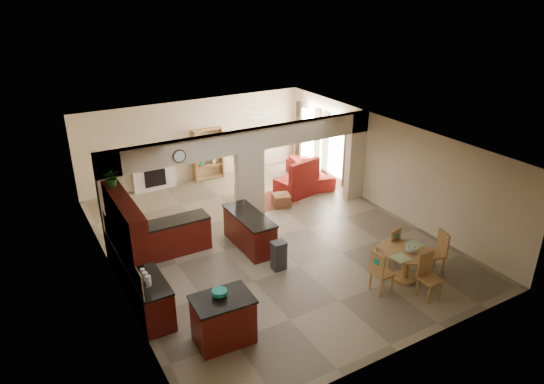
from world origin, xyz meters
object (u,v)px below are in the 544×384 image
dining_table (406,260)px  armchair (248,190)px  kitchen_island (223,319)px  sofa (310,171)px

dining_table → armchair: size_ratio=1.63×
kitchen_island → sofa: 8.48m
kitchen_island → dining_table: size_ratio=1.04×
kitchen_island → sofa: bearing=47.2°
sofa → armchair: sofa is taller
kitchen_island → armchair: (3.46, 5.66, -0.18)m
kitchen_island → armchair: 6.64m
kitchen_island → sofa: (6.01, 5.98, -0.15)m
dining_table → kitchen_island: bearing=177.6°
kitchen_island → armchair: kitchen_island is taller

